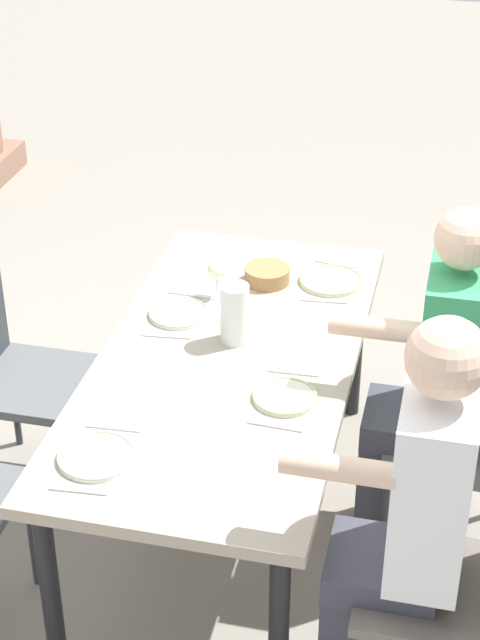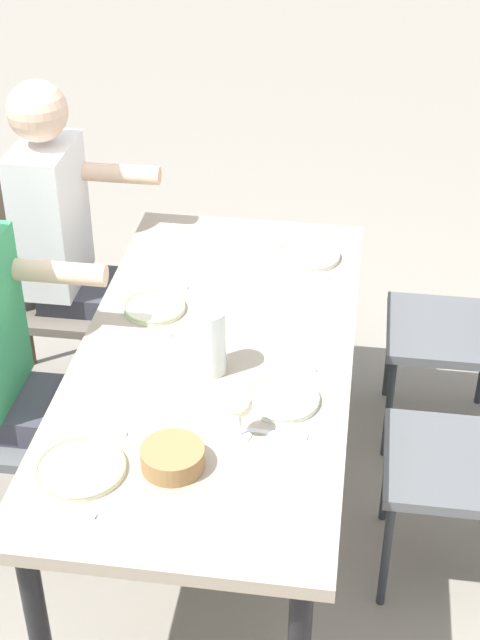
# 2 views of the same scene
# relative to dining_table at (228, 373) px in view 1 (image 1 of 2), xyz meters

# --- Properties ---
(ground_plane) EXTENTS (16.00, 16.00, 0.00)m
(ground_plane) POSITION_rel_dining_table_xyz_m (0.00, 0.00, -0.67)
(ground_plane) COLOR gray
(dining_table) EXTENTS (1.78, 0.86, 0.75)m
(dining_table) POSITION_rel_dining_table_xyz_m (0.00, 0.00, 0.00)
(dining_table) COLOR tan
(dining_table) RESTS_ON ground
(chair_west_south) EXTENTS (0.44, 0.44, 0.91)m
(chair_west_south) POSITION_rel_dining_table_xyz_m (-0.64, -0.85, -0.15)
(chair_west_south) COLOR #6A6158
(chair_west_south) RESTS_ON ground
(chair_mid_north) EXTENTS (0.44, 0.44, 0.96)m
(chair_mid_north) POSITION_rel_dining_table_xyz_m (0.09, 0.85, -0.13)
(chair_mid_north) COLOR #5B5E61
(chair_mid_north) RESTS_ON ground
(chair_mid_south) EXTENTS (0.44, 0.44, 0.86)m
(chair_mid_south) POSITION_rel_dining_table_xyz_m (0.09, -0.84, -0.17)
(chair_mid_south) COLOR #5B5E61
(chair_mid_south) RESTS_ON ground
(diner_woman_green) EXTENTS (0.35, 0.49, 1.33)m
(diner_woman_green) POSITION_rel_dining_table_xyz_m (0.08, -0.67, 0.03)
(diner_woman_green) COLOR #3F3F4C
(diner_woman_green) RESTS_ON ground
(diner_man_white) EXTENTS (0.35, 0.50, 1.35)m
(diner_man_white) POSITION_rel_dining_table_xyz_m (-0.64, -0.66, 0.06)
(diner_man_white) COLOR #3F3F4C
(diner_man_white) RESTS_ON ground
(plate_0) EXTENTS (0.23, 0.23, 0.02)m
(plate_0) POSITION_rel_dining_table_xyz_m (-0.63, 0.24, 0.08)
(plate_0) COLOR white
(plate_0) RESTS_ON dining_table
(fork_0) EXTENTS (0.03, 0.17, 0.01)m
(fork_0) POSITION_rel_dining_table_xyz_m (-0.78, 0.24, 0.07)
(fork_0) COLOR silver
(fork_0) RESTS_ON dining_table
(spoon_0) EXTENTS (0.03, 0.17, 0.01)m
(spoon_0) POSITION_rel_dining_table_xyz_m (-0.48, 0.24, 0.07)
(spoon_0) COLOR silver
(spoon_0) RESTS_ON dining_table
(plate_1) EXTENTS (0.21, 0.21, 0.02)m
(plate_1) POSITION_rel_dining_table_xyz_m (-0.21, -0.24, 0.08)
(plate_1) COLOR silver
(plate_1) RESTS_ON dining_table
(fork_1) EXTENTS (0.02, 0.17, 0.01)m
(fork_1) POSITION_rel_dining_table_xyz_m (-0.36, -0.24, 0.07)
(fork_1) COLOR silver
(fork_1) RESTS_ON dining_table
(spoon_1) EXTENTS (0.02, 0.17, 0.01)m
(spoon_1) POSITION_rel_dining_table_xyz_m (-0.06, -0.24, 0.07)
(spoon_1) COLOR silver
(spoon_1) RESTS_ON dining_table
(plate_2) EXTENTS (0.22, 0.22, 0.02)m
(plate_2) POSITION_rel_dining_table_xyz_m (0.22, 0.23, 0.08)
(plate_2) COLOR white
(plate_2) RESTS_ON dining_table
(wine_glass_2) EXTENTS (0.07, 0.07, 0.15)m
(wine_glass_2) POSITION_rel_dining_table_xyz_m (0.39, 0.13, 0.18)
(wine_glass_2) COLOR white
(wine_glass_2) RESTS_ON dining_table
(fork_2) EXTENTS (0.03, 0.17, 0.01)m
(fork_2) POSITION_rel_dining_table_xyz_m (0.07, 0.23, 0.07)
(fork_2) COLOR silver
(fork_2) RESTS_ON dining_table
(spoon_2) EXTENTS (0.02, 0.17, 0.01)m
(spoon_2) POSITION_rel_dining_table_xyz_m (0.37, 0.23, 0.07)
(spoon_2) COLOR silver
(spoon_2) RESTS_ON dining_table
(plate_3) EXTENTS (0.24, 0.24, 0.02)m
(plate_3) POSITION_rel_dining_table_xyz_m (0.59, -0.26, 0.08)
(plate_3) COLOR silver
(plate_3) RESTS_ON dining_table
(fork_3) EXTENTS (0.03, 0.17, 0.01)m
(fork_3) POSITION_rel_dining_table_xyz_m (0.44, -0.26, 0.07)
(fork_3) COLOR silver
(fork_3) RESTS_ON dining_table
(spoon_3) EXTENTS (0.03, 0.17, 0.01)m
(spoon_3) POSITION_rel_dining_table_xyz_m (0.74, -0.26, 0.07)
(spoon_3) COLOR silver
(spoon_3) RESTS_ON dining_table
(water_pitcher) EXTENTS (0.10, 0.10, 0.21)m
(water_pitcher) POSITION_rel_dining_table_xyz_m (0.10, 0.00, 0.17)
(water_pitcher) COLOR white
(water_pitcher) RESTS_ON dining_table
(bread_basket) EXTENTS (0.17, 0.17, 0.06)m
(bread_basket) POSITION_rel_dining_table_xyz_m (0.53, -0.02, 0.10)
(bread_basket) COLOR #9E7547
(bread_basket) RESTS_ON dining_table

